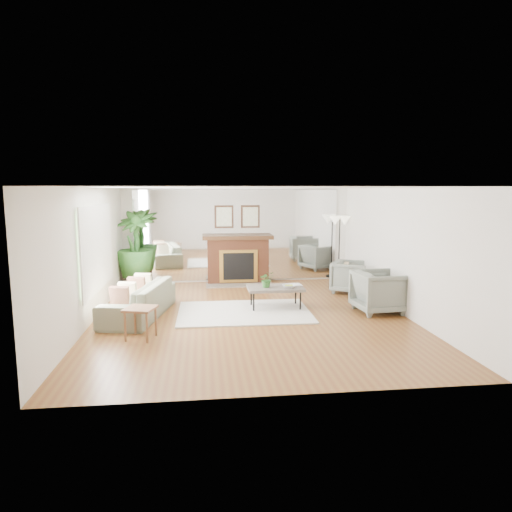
{
  "coord_description": "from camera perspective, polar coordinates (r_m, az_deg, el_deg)",
  "views": [
    {
      "loc": [
        -0.92,
        -8.63,
        2.46
      ],
      "look_at": [
        0.17,
        0.6,
        1.11
      ],
      "focal_mm": 32.0,
      "sensor_mm": 36.0,
      "label": 1
    }
  ],
  "objects": [
    {
      "name": "armchair_back",
      "position": [
        11.2,
        11.74,
        -2.56
      ],
      "size": [
        1.14,
        1.13,
        0.77
      ],
      "primitive_type": "imported",
      "rotation": [
        0.0,
        0.0,
        1.06
      ],
      "color": "gray",
      "rests_on": "ground"
    },
    {
      "name": "coffee_table",
      "position": [
        9.5,
        2.44,
        -4.1
      ],
      "size": [
        1.15,
        0.67,
        0.46
      ],
      "rotation": [
        0.0,
        0.0,
        -0.0
      ],
      "color": "#6C5F55",
      "rests_on": "ground"
    },
    {
      "name": "wall_back",
      "position": [
        12.21,
        -2.37,
        2.61
      ],
      "size": [
        6.0,
        0.02,
        2.5
      ],
      "primitive_type": "cube",
      "color": "white",
      "rests_on": "ground"
    },
    {
      "name": "armchair_front",
      "position": [
        9.54,
        15.14,
        -4.31
      ],
      "size": [
        1.01,
        0.99,
        0.85
      ],
      "primitive_type": "imported",
      "rotation": [
        0.0,
        0.0,
        1.66
      ],
      "color": "gray",
      "rests_on": "ground"
    },
    {
      "name": "sofa",
      "position": [
        9.25,
        -14.44,
        -5.31
      ],
      "size": [
        1.31,
        2.37,
        0.65
      ],
      "primitive_type": "imported",
      "rotation": [
        0.0,
        0.0,
        -1.77
      ],
      "color": "slate",
      "rests_on": "ground"
    },
    {
      "name": "mirror_panel",
      "position": [
        12.19,
        -2.36,
        2.6
      ],
      "size": [
        5.4,
        0.04,
        2.4
      ],
      "primitive_type": "cube",
      "color": "silver",
      "rests_on": "wall_back"
    },
    {
      "name": "window_panel",
      "position": [
        9.32,
        -19.32,
        0.99
      ],
      "size": [
        0.04,
        2.4,
        1.5
      ],
      "primitive_type": "cube",
      "color": "#B2E09E",
      "rests_on": "wall_left"
    },
    {
      "name": "wall_right",
      "position": [
        9.55,
        17.52,
        0.63
      ],
      "size": [
        0.02,
        7.0,
        2.5
      ],
      "primitive_type": "cube",
      "color": "white",
      "rests_on": "ground"
    },
    {
      "name": "book",
      "position": [
        9.65,
        4.47,
        -3.63
      ],
      "size": [
        0.22,
        0.29,
        0.02
      ],
      "primitive_type": "imported",
      "rotation": [
        0.0,
        0.0,
        0.07
      ],
      "color": "brown",
      "rests_on": "coffee_table"
    },
    {
      "name": "wall_left",
      "position": [
        8.95,
        -20.02,
        0.02
      ],
      "size": [
        0.02,
        7.0,
        2.5
      ],
      "primitive_type": "cube",
      "color": "white",
      "rests_on": "ground"
    },
    {
      "name": "area_rug",
      "position": [
        9.26,
        -1.49,
        -7.03
      ],
      "size": [
        2.65,
        1.91,
        0.03
      ],
      "primitive_type": "cube",
      "rotation": [
        0.0,
        0.0,
        -0.01
      ],
      "color": "white",
      "rests_on": "ground"
    },
    {
      "name": "tabletop_plant",
      "position": [
        9.41,
        1.35,
        -2.94
      ],
      "size": [
        0.31,
        0.27,
        0.33
      ],
      "primitive_type": "imported",
      "rotation": [
        0.0,
        0.0,
        0.02
      ],
      "color": "#396A27",
      "rests_on": "coffee_table"
    },
    {
      "name": "fireplace",
      "position": [
        12.06,
        -2.27,
        -0.29
      ],
      "size": [
        1.85,
        0.83,
        2.05
      ],
      "color": "brown",
      "rests_on": "ground"
    },
    {
      "name": "side_table",
      "position": [
        7.83,
        -14.26,
        -6.87
      ],
      "size": [
        0.58,
        0.58,
        0.53
      ],
      "rotation": [
        0.0,
        0.0,
        -0.28
      ],
      "color": "brown",
      "rests_on": "ground"
    },
    {
      "name": "potted_ficus",
      "position": [
        11.78,
        -14.86,
        1.13
      ],
      "size": [
        1.18,
        1.18,
        1.96
      ],
      "color": "black",
      "rests_on": "ground"
    },
    {
      "name": "floor_lamp",
      "position": [
        12.31,
        10.43,
        3.73
      ],
      "size": [
        0.58,
        0.32,
        1.77
      ],
      "color": "black",
      "rests_on": "ground"
    },
    {
      "name": "fruit_bowl",
      "position": [
        9.39,
        4.13,
        -3.8
      ],
      "size": [
        0.28,
        0.28,
        0.07
      ],
      "primitive_type": "imported",
      "rotation": [
        0.0,
        0.0,
        -0.02
      ],
      "color": "brown",
      "rests_on": "coffee_table"
    },
    {
      "name": "ground",
      "position": [
        9.02,
        -0.61,
        -7.54
      ],
      "size": [
        7.0,
        7.0,
        0.0
      ],
      "primitive_type": "plane",
      "color": "brown",
      "rests_on": "ground"
    }
  ]
}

